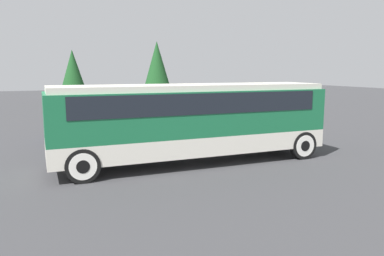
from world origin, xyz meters
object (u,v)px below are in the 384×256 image
object	(u,v)px
tour_bus	(194,116)
parked_car_far	(121,131)
parked_car_near	(251,121)
parked_car_mid	(101,124)

from	to	relation	value
tour_bus	parked_car_far	xyz separation A→B (m)	(-1.95, 4.76, -1.18)
tour_bus	parked_car_near	world-z (taller)	tour_bus
parked_car_mid	tour_bus	bearing A→B (deg)	-70.18
parked_car_mid	parked_car_near	bearing A→B (deg)	-14.50
parked_car_near	parked_car_mid	bearing A→B (deg)	165.50
parked_car_mid	parked_car_far	size ratio (longest dim) A/B	1.06
parked_car_near	tour_bus	bearing A→B (deg)	-138.48
parked_car_near	parked_car_far	world-z (taller)	parked_car_near
parked_car_near	parked_car_far	xyz separation A→B (m)	(-7.57, -0.22, -0.04)
tour_bus	parked_car_near	xyz separation A→B (m)	(5.62, 4.98, -1.15)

